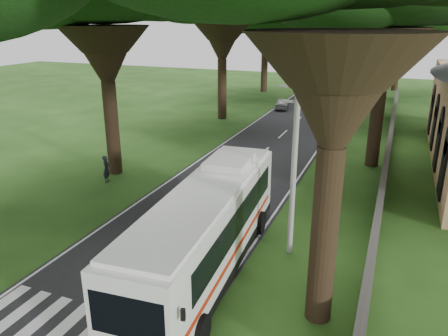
{
  "coord_description": "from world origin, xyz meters",
  "views": [
    {
      "loc": [
        9.21,
        -11.15,
        10.05
      ],
      "look_at": [
        0.85,
        9.69,
        2.2
      ],
      "focal_mm": 35.0,
      "sensor_mm": 36.0,
      "label": 1
    }
  ],
  "objects_px": {
    "distant_car_b": "(323,82)",
    "pole_far": "(370,67)",
    "distant_car_c": "(338,83)",
    "distant_car_a": "(282,104)",
    "pole_near": "(294,164)",
    "pedestrian": "(107,169)",
    "coach_bus": "(207,228)",
    "pole_mid": "(350,91)"
  },
  "relations": [
    {
      "from": "pole_near",
      "to": "pole_far",
      "type": "height_order",
      "value": "same"
    },
    {
      "from": "distant_car_a",
      "to": "distant_car_c",
      "type": "height_order",
      "value": "distant_car_c"
    },
    {
      "from": "pole_near",
      "to": "pole_mid",
      "type": "xyz_separation_m",
      "value": [
        0.0,
        20.0,
        0.0
      ]
    },
    {
      "from": "pole_mid",
      "to": "distant_car_c",
      "type": "distance_m",
      "value": 29.57
    },
    {
      "from": "coach_bus",
      "to": "distant_car_b",
      "type": "xyz_separation_m",
      "value": [
        -4.05,
        51.42,
        -1.24
      ]
    },
    {
      "from": "pole_mid",
      "to": "pedestrian",
      "type": "distance_m",
      "value": 20.61
    },
    {
      "from": "pole_mid",
      "to": "distant_car_b",
      "type": "relative_size",
      "value": 1.85
    },
    {
      "from": "pole_mid",
      "to": "distant_car_b",
      "type": "distance_m",
      "value": 29.65
    },
    {
      "from": "pole_near",
      "to": "pole_far",
      "type": "relative_size",
      "value": 1.0
    },
    {
      "from": "pole_near",
      "to": "pole_far",
      "type": "xyz_separation_m",
      "value": [
        0.0,
        40.0,
        0.0
      ]
    },
    {
      "from": "distant_car_c",
      "to": "distant_car_a",
      "type": "bearing_deg",
      "value": 96.59
    },
    {
      "from": "coach_bus",
      "to": "distant_car_a",
      "type": "xyz_separation_m",
      "value": [
        -5.7,
        33.75,
        -1.36
      ]
    },
    {
      "from": "coach_bus",
      "to": "pole_far",
      "type": "bearing_deg",
      "value": 82.3
    },
    {
      "from": "pole_near",
      "to": "distant_car_a",
      "type": "bearing_deg",
      "value": 105.35
    },
    {
      "from": "distant_car_c",
      "to": "pole_near",
      "type": "bearing_deg",
      "value": 113.98
    },
    {
      "from": "pole_near",
      "to": "distant_car_b",
      "type": "xyz_separation_m",
      "value": [
        -6.86,
        48.64,
        -3.44
      ]
    },
    {
      "from": "pole_far",
      "to": "distant_car_a",
      "type": "height_order",
      "value": "pole_far"
    },
    {
      "from": "distant_car_b",
      "to": "pedestrian",
      "type": "height_order",
      "value": "pedestrian"
    },
    {
      "from": "pole_near",
      "to": "pole_mid",
      "type": "distance_m",
      "value": 20.0
    },
    {
      "from": "pole_mid",
      "to": "distant_car_c",
      "type": "relative_size",
      "value": 1.69
    },
    {
      "from": "distant_car_b",
      "to": "pole_far",
      "type": "bearing_deg",
      "value": -38.96
    },
    {
      "from": "pole_near",
      "to": "distant_car_c",
      "type": "relative_size",
      "value": 1.69
    },
    {
      "from": "distant_car_a",
      "to": "distant_car_c",
      "type": "relative_size",
      "value": 0.74
    },
    {
      "from": "distant_car_c",
      "to": "pedestrian",
      "type": "distance_m",
      "value": 45.46
    },
    {
      "from": "pole_far",
      "to": "pedestrian",
      "type": "bearing_deg",
      "value": -109.87
    },
    {
      "from": "distant_car_a",
      "to": "distant_car_c",
      "type": "xyz_separation_m",
      "value": [
        3.8,
        18.02,
        0.09
      ]
    },
    {
      "from": "pole_near",
      "to": "coach_bus",
      "type": "relative_size",
      "value": 0.63
    },
    {
      "from": "distant_car_a",
      "to": "distant_car_b",
      "type": "height_order",
      "value": "distant_car_b"
    },
    {
      "from": "pole_near",
      "to": "pedestrian",
      "type": "bearing_deg",
      "value": 161.68
    },
    {
      "from": "pedestrian",
      "to": "coach_bus",
      "type": "bearing_deg",
      "value": -141.66
    },
    {
      "from": "distant_car_b",
      "to": "distant_car_c",
      "type": "distance_m",
      "value": 2.18
    },
    {
      "from": "distant_car_b",
      "to": "coach_bus",
      "type": "bearing_deg",
      "value": -72.89
    },
    {
      "from": "pole_mid",
      "to": "pole_far",
      "type": "relative_size",
      "value": 1.0
    },
    {
      "from": "coach_bus",
      "to": "pedestrian",
      "type": "distance_m",
      "value": 12.38
    },
    {
      "from": "distant_car_c",
      "to": "pole_mid",
      "type": "bearing_deg",
      "value": 117.71
    },
    {
      "from": "pole_near",
      "to": "distant_car_c",
      "type": "distance_m",
      "value": 49.33
    },
    {
      "from": "pole_far",
      "to": "coach_bus",
      "type": "bearing_deg",
      "value": -93.75
    },
    {
      "from": "pole_far",
      "to": "pedestrian",
      "type": "height_order",
      "value": "pole_far"
    },
    {
      "from": "pole_mid",
      "to": "pedestrian",
      "type": "bearing_deg",
      "value": -129.4
    },
    {
      "from": "distant_car_b",
      "to": "pedestrian",
      "type": "distance_m",
      "value": 44.78
    },
    {
      "from": "pole_near",
      "to": "distant_car_c",
      "type": "bearing_deg",
      "value": 95.48
    },
    {
      "from": "distant_car_a",
      "to": "pedestrian",
      "type": "bearing_deg",
      "value": 70.73
    }
  ]
}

